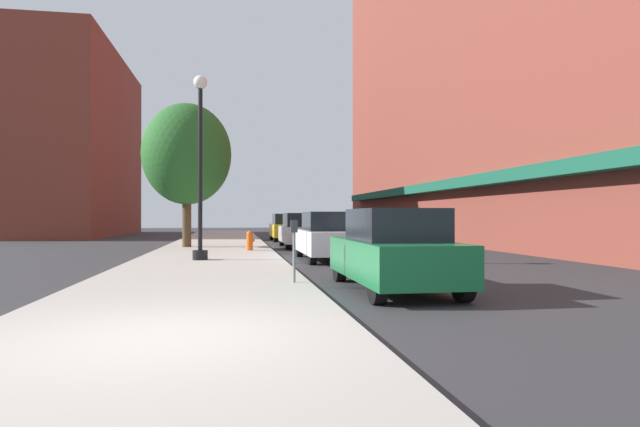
# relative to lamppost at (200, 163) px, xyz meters

# --- Properties ---
(ground_plane) EXTENTS (90.00, 90.00, 0.00)m
(ground_plane) POSITION_rel_lamppost_xyz_m (4.26, 7.22, -3.20)
(ground_plane) COLOR #2D2D30
(sidewalk_slab) EXTENTS (4.80, 50.00, 0.12)m
(sidewalk_slab) POSITION_rel_lamppost_xyz_m (0.26, 8.22, -3.14)
(sidewalk_slab) COLOR #A8A399
(sidewalk_slab) RESTS_ON ground
(building_far_background) EXTENTS (6.80, 18.00, 14.15)m
(building_far_background) POSITION_rel_lamppost_xyz_m (-10.76, 26.22, 3.85)
(building_far_background) COLOR brown
(building_far_background) RESTS_ON ground
(lamppost) EXTENTS (0.48, 0.48, 5.90)m
(lamppost) POSITION_rel_lamppost_xyz_m (0.00, 0.00, 0.00)
(lamppost) COLOR black
(lamppost) RESTS_ON sidewalk_slab
(fire_hydrant) EXTENTS (0.33, 0.26, 0.79)m
(fire_hydrant) POSITION_rel_lamppost_xyz_m (1.70, 4.37, -2.68)
(fire_hydrant) COLOR #E05614
(fire_hydrant) RESTS_ON sidewalk_slab
(parking_meter_near) EXTENTS (0.14, 0.09, 1.31)m
(parking_meter_near) POSITION_rel_lamppost_xyz_m (2.31, -6.12, -2.25)
(parking_meter_near) COLOR slate
(parking_meter_near) RESTS_ON sidewalk_slab
(tree_near) EXTENTS (3.99, 3.99, 6.51)m
(tree_near) POSITION_rel_lamppost_xyz_m (-1.04, 7.27, 1.12)
(tree_near) COLOR #4C3823
(tree_near) RESTS_ON sidewalk_slab
(car_green) EXTENTS (1.80, 4.30, 1.66)m
(car_green) POSITION_rel_lamppost_xyz_m (4.26, -6.82, -2.39)
(car_green) COLOR black
(car_green) RESTS_ON ground
(car_white) EXTENTS (1.80, 4.30, 1.66)m
(car_white) POSITION_rel_lamppost_xyz_m (4.26, 0.55, -2.39)
(car_white) COLOR black
(car_white) RESTS_ON ground
(car_silver) EXTENTS (1.80, 4.30, 1.66)m
(car_silver) POSITION_rel_lamppost_xyz_m (4.26, 7.85, -2.39)
(car_silver) COLOR black
(car_silver) RESTS_ON ground
(car_yellow) EXTENTS (1.80, 4.30, 1.66)m
(car_yellow) POSITION_rel_lamppost_xyz_m (4.26, 14.91, -2.39)
(car_yellow) COLOR black
(car_yellow) RESTS_ON ground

